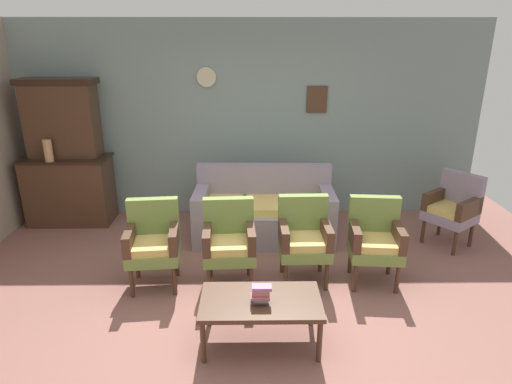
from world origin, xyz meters
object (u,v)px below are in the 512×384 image
(book_stack_on_table, at_px, (261,294))
(armchair_near_cabinet, at_px, (304,236))
(vase_on_cabinet, at_px, (48,150))
(wingback_chair_by_fireplace, at_px, (453,207))
(side_cabinet, at_px, (70,190))
(armchair_near_couch_end, at_px, (375,238))
(floor_vase_by_wall, at_px, (458,198))
(armchair_row_middle, at_px, (229,240))
(armchair_by_doorway, at_px, (153,240))
(floral_couch, at_px, (264,213))
(coffee_table, at_px, (261,304))

(book_stack_on_table, bearing_deg, armchair_near_cabinet, 66.25)
(vase_on_cabinet, relative_size, wingback_chair_by_fireplace, 0.32)
(side_cabinet, distance_m, armchair_near_couch_end, 4.12)
(floor_vase_by_wall, bearing_deg, side_cabinet, 178.93)
(floor_vase_by_wall, bearing_deg, armchair_row_middle, -153.18)
(armchair_by_doorway, relative_size, floor_vase_by_wall, 1.25)
(floral_couch, relative_size, coffee_table, 1.76)
(armchair_by_doorway, xyz_separation_m, armchair_near_couch_end, (2.28, 0.03, 0.00))
(coffee_table, bearing_deg, armchair_row_middle, 107.49)
(floral_couch, bearing_deg, book_stack_on_table, -92.39)
(side_cabinet, bearing_deg, floor_vase_by_wall, -1.07)
(side_cabinet, height_order, armchair_near_couch_end, side_cabinet)
(armchair_near_cabinet, xyz_separation_m, armchair_near_couch_end, (0.73, -0.04, 0.00))
(coffee_table, bearing_deg, floral_couch, 87.60)
(wingback_chair_by_fireplace, xyz_separation_m, floor_vase_by_wall, (0.38, 0.67, -0.14))
(armchair_by_doorway, bearing_deg, coffee_table, -41.59)
(armchair_near_cabinet, bearing_deg, floor_vase_by_wall, 32.80)
(side_cabinet, xyz_separation_m, floor_vase_by_wall, (5.36, -0.10, -0.11))
(armchair_by_doorway, bearing_deg, armchair_row_middle, 0.41)
(armchair_near_couch_end, xyz_separation_m, wingback_chair_by_fireplace, (1.19, 0.86, 0.00))
(armchair_near_couch_end, relative_size, floor_vase_by_wall, 1.25)
(armchair_near_couch_end, relative_size, wingback_chair_by_fireplace, 1.00)
(book_stack_on_table, bearing_deg, wingback_chair_by_fireplace, 38.43)
(armchair_near_couch_end, height_order, book_stack_on_table, armchair_near_couch_end)
(floral_couch, relative_size, armchair_near_cabinet, 1.96)
(armchair_near_cabinet, xyz_separation_m, book_stack_on_table, (-0.48, -1.09, 0.00))
(side_cabinet, height_order, armchair_by_doorway, side_cabinet)
(side_cabinet, distance_m, vase_on_cabinet, 0.65)
(vase_on_cabinet, distance_m, armchair_row_middle, 2.87)
(vase_on_cabinet, distance_m, floral_couch, 2.91)
(armchair_row_middle, relative_size, floor_vase_by_wall, 1.25)
(vase_on_cabinet, distance_m, floor_vase_by_wall, 5.53)
(book_stack_on_table, bearing_deg, side_cabinet, 133.93)
(armchair_near_couch_end, bearing_deg, wingback_chair_by_fireplace, 35.88)
(armchair_by_doorway, xyz_separation_m, floor_vase_by_wall, (3.86, 1.57, -0.14))
(armchair_by_doorway, relative_size, book_stack_on_table, 5.32)
(armchair_near_couch_end, relative_size, book_stack_on_table, 5.32)
(vase_on_cabinet, xyz_separation_m, floor_vase_by_wall, (5.48, 0.08, -0.72))
(armchair_row_middle, height_order, wingback_chair_by_fireplace, same)
(wingback_chair_by_fireplace, bearing_deg, book_stack_on_table, -141.57)
(floral_couch, bearing_deg, armchair_row_middle, -109.30)
(wingback_chair_by_fireplace, bearing_deg, coffee_table, -142.26)
(armchair_near_couch_end, bearing_deg, book_stack_on_table, -139.22)
(armchair_row_middle, xyz_separation_m, armchair_near_cabinet, (0.78, 0.07, 0.00))
(armchair_near_cabinet, bearing_deg, floral_couch, 110.44)
(side_cabinet, relative_size, coffee_table, 1.16)
(armchair_near_couch_end, xyz_separation_m, book_stack_on_table, (-1.21, -1.04, 0.00))
(armchair_by_doorway, height_order, floor_vase_by_wall, armchair_by_doorway)
(coffee_table, distance_m, book_stack_on_table, 0.14)
(coffee_table, bearing_deg, book_stack_on_table, -92.26)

